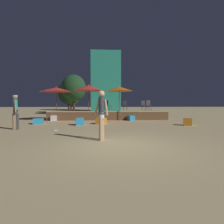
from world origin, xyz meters
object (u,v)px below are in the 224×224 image
object	(u,v)px
bistro_chair_2	(143,104)
bistro_chair_3	(125,104)
patio_umbrella_2	(56,90)
bistro_chair_0	(149,104)
person_0	(102,112)
cube_seat_5	(188,122)
background_tree_0	(71,97)
background_tree_1	(69,92)
background_tree_2	(74,88)
frisbee_disc	(55,130)
patio_umbrella_1	(89,88)
cube_seat_0	(54,118)
patio_umbrella_0	(119,89)
person_1	(15,110)
cube_seat_1	(38,121)
cube_seat_2	(101,121)
bistro_chair_1	(108,104)
cube_seat_3	(131,118)
cube_seat_4	(80,121)

from	to	relation	value
bistro_chair_2	bistro_chair_3	world-z (taller)	same
patio_umbrella_2	bistro_chair_0	bearing A→B (deg)	2.41
person_0	bistro_chair_0	size ratio (longest dim) A/B	2.10
cube_seat_5	background_tree_0	distance (m)	19.43
background_tree_1	patio_umbrella_2	bearing A→B (deg)	-84.58
bistro_chair_0	background_tree_2	distance (m)	10.70
frisbee_disc	cube_seat_5	bearing A→B (deg)	11.16
patio_umbrella_1	patio_umbrella_2	bearing A→B (deg)	175.80
cube_seat_0	bistro_chair_3	size ratio (longest dim) A/B	0.56
patio_umbrella_0	person_1	world-z (taller)	patio_umbrella_0
cube_seat_5	background_tree_2	xyz separation A→B (m)	(-8.92, 11.59, 3.09)
background_tree_2	background_tree_0	bearing A→B (deg)	103.43
background_tree_1	cube_seat_1	bearing A→B (deg)	-87.90
bistro_chair_3	background_tree_1	size ratio (longest dim) A/B	0.19
person_0	background_tree_1	distance (m)	20.19
patio_umbrella_2	cube_seat_5	xyz separation A→B (m)	(9.18, -3.99, -2.31)
cube_seat_2	bistro_chair_1	bearing A→B (deg)	80.42
person_0	bistro_chair_1	xyz separation A→B (m)	(0.58, 8.72, 0.25)
patio_umbrella_2	bistro_chair_2	world-z (taller)	patio_umbrella_2
bistro_chair_2	background_tree_1	xyz separation A→B (m)	(-8.73, 10.02, 1.68)
bistro_chair_3	person_0	bearing A→B (deg)	-105.07
bistro_chair_2	background_tree_0	xyz separation A→B (m)	(-8.55, 11.06, 1.07)
patio_umbrella_2	cube_seat_1	world-z (taller)	patio_umbrella_2
cube_seat_1	background_tree_0	size ratio (longest dim) A/B	0.20
patio_umbrella_0	cube_seat_3	distance (m)	2.55
cube_seat_2	bistro_chair_2	bearing A→B (deg)	47.53
cube_seat_2	background_tree_2	xyz separation A→B (m)	(-3.44, 10.50, 3.11)
patio_umbrella_1	cube_seat_3	distance (m)	4.26
patio_umbrella_1	cube_seat_2	size ratio (longest dim) A/B	3.87
person_1	background_tree_2	distance (m)	12.96
cube_seat_3	person_1	xyz separation A→B (m)	(-6.97, -4.44, 0.86)
patio_umbrella_1	frisbee_disc	distance (m)	6.11
frisbee_disc	background_tree_0	size ratio (longest dim) A/B	0.07
cube_seat_5	frisbee_disc	bearing A→B (deg)	-168.84
patio_umbrella_2	person_1	world-z (taller)	patio_umbrella_2
cube_seat_3	background_tree_0	size ratio (longest dim) A/B	0.16
patio_umbrella_2	person_0	bearing A→B (deg)	-65.25
person_0	bistro_chair_2	distance (m)	10.27
cube_seat_4	background_tree_1	size ratio (longest dim) A/B	0.12
person_0	background_tree_2	distance (m)	16.21
patio_umbrella_2	background_tree_0	xyz separation A→B (m)	(-0.91, 12.48, -0.15)
cube_seat_2	frisbee_disc	xyz separation A→B (m)	(-2.37, -2.64, -0.19)
patio_umbrella_2	cube_seat_2	size ratio (longest dim) A/B	3.64
bistro_chair_2	background_tree_2	world-z (taller)	background_tree_2
patio_umbrella_0	cube_seat_1	distance (m)	6.55
patio_umbrella_0	background_tree_1	size ratio (longest dim) A/B	0.60
cube_seat_2	person_0	distance (m)	5.25
background_tree_0	patio_umbrella_2	bearing A→B (deg)	-85.85
cube_seat_0	bistro_chair_3	world-z (taller)	bistro_chair_3
cube_seat_2	person_1	world-z (taller)	person_1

